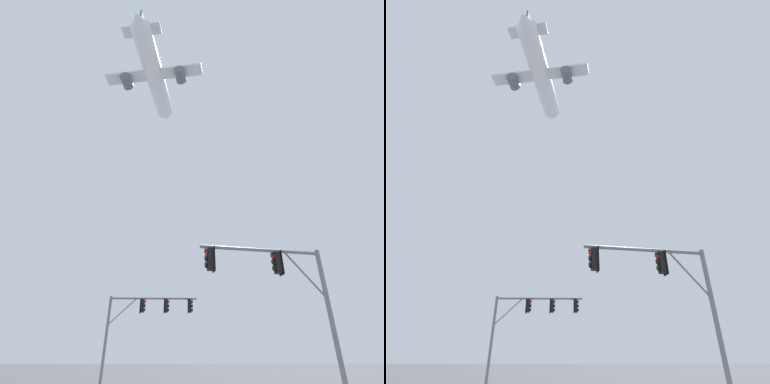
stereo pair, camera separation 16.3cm
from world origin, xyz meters
TOP-DOWN VIEW (x-y plane):
  - signal_pole_near at (4.36, 6.31)m, footprint 5.42×1.14m
  - signal_pole_far at (-2.64, 16.85)m, footprint 6.47×0.49m
  - airplane at (-7.01, 36.36)m, footprint 20.86×27.00m

SIDE VIEW (x-z plane):
  - signal_pole_far at x=-2.64m, z-range 1.57..7.17m
  - signal_pole_near at x=4.36m, z-range 1.47..7.33m
  - airplane at x=-7.01m, z-range 50.72..58.07m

